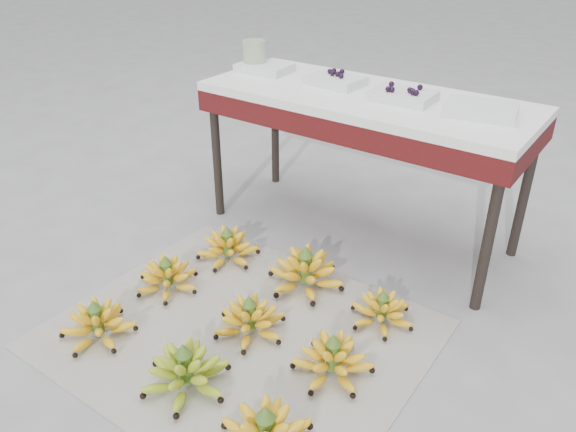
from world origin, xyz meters
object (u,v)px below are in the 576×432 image
Objects in this scene: bunch_front_center at (186,372)px; vendor_table at (365,111)px; bunch_mid_left at (167,277)px; bunch_back_left at (228,247)px; bunch_mid_center at (250,320)px; tray_far_right at (481,110)px; glass_jar at (254,55)px; tray_far_left at (264,68)px; bunch_front_left at (97,324)px; newspaper_mat at (240,334)px; bunch_mid_right at (333,360)px; tray_right at (403,95)px; tray_left at (335,80)px; bunch_back_right at (382,311)px; bunch_back_center at (305,272)px.

vendor_table is (-0.04, 1.17, 0.53)m from bunch_front_center.
bunch_back_left reaches higher than bunch_mid_left.
bunch_mid_center is at bearing 106.68° from bunch_front_center.
glass_jar is at bearing 178.68° from tray_far_right.
bunch_front_center is 1.41× the size of tray_far_left.
bunch_mid_center is at bearing 21.93° from bunch_front_left.
bunch_mid_right is at bearing 4.20° from newspaper_mat.
bunch_back_left is 1.32× the size of tray_far_left.
glass_jar reaches higher than bunch_mid_center.
vendor_table reaches higher than bunch_front_center.
tray_right is (-0.22, 0.85, 0.63)m from bunch_mid_right.
glass_jar is at bearing -179.34° from tray_left.
tray_far_right is 2.09× the size of glass_jar.
bunch_mid_left is 0.83× the size of bunch_mid_center.
vendor_table is (-0.40, 0.52, 0.54)m from bunch_back_right.
bunch_mid_right reaches higher than newspaper_mat.
tray_far_left is at bearing 177.60° from tray_right.
tray_far_left is at bearing 178.75° from tray_far_right.
bunch_mid_left is at bearing -159.61° from bunch_mid_center.
bunch_back_right is 1.34m from glass_jar.
bunch_mid_right is at bearing -80.21° from bunch_back_right.
bunch_mid_left is 1.06m from vendor_table.
tray_far_left reaches higher than bunch_back_right.
tray_far_left is at bearing 176.87° from vendor_table.
bunch_back_center is at bearing -38.88° from glass_jar.
bunch_mid_left is 0.85m from bunch_back_right.
bunch_front_left is 2.33× the size of glass_jar.
tray_far_right is (0.46, 0.88, 0.68)m from newspaper_mat.
bunch_front_center is (0.42, 0.01, 0.01)m from bunch_front_left.
bunch_back_right is 0.83m from tray_far_right.
vendor_table reaches higher than bunch_back_left.
bunch_front_center is at bearing -14.67° from bunch_front_left.
tray_far_left is (-0.95, 0.55, 0.63)m from bunch_back_right.
bunch_back_left is (-0.38, 0.32, 0.00)m from bunch_mid_center.
bunch_back_left is at bearing 137.51° from bunch_front_center.
bunch_back_right is at bearing -98.29° from tray_far_right.
vendor_table is at bearing -12.44° from tray_left.
bunch_mid_left is 1.02× the size of bunch_back_right.
bunch_front_center is 1.28m from vendor_table.
tray_left reaches higher than vendor_table.
bunch_back_left is at bearing -106.39° from tray_left.
bunch_mid_right is 1.20× the size of bunch_back_right.
bunch_back_center is at bearing -103.61° from tray_right.
glass_jar is (-0.66, 0.53, 0.67)m from bunch_back_center.
tray_far_left is at bearing 133.21° from bunch_front_center.
glass_jar is (-0.61, 0.03, 0.14)m from vendor_table.
bunch_front_center is 0.47m from bunch_mid_right.
tray_far_right reaches higher than vendor_table.
bunch_mid_center is (0.43, -0.01, 0.00)m from bunch_mid_left.
newspaper_mat is 0.50m from bunch_front_left.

